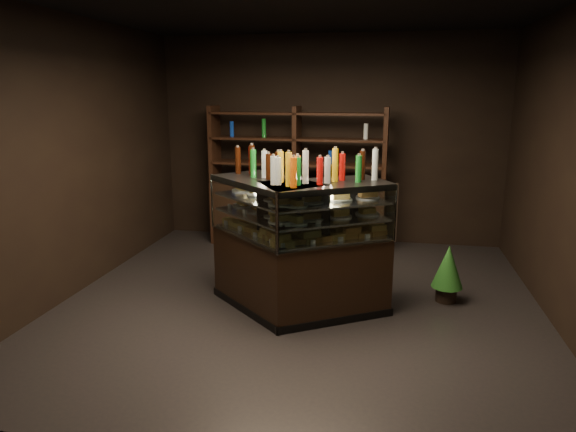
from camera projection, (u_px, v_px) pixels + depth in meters
name	position (u px, v px, depth m)	size (l,w,h in m)	color
ground	(300.00, 302.00, 5.50)	(5.00, 5.00, 0.00)	black
room_shell	(301.00, 118.00, 5.04)	(5.02, 5.02, 3.01)	black
display_case	(296.00, 268.00, 5.20)	(1.96, 1.30, 1.36)	black
food_display	(296.00, 215.00, 5.07)	(1.63, 0.89, 0.42)	#BA8943
bottles_top	(296.00, 167.00, 4.96)	(1.46, 0.75, 0.30)	black
potted_conifer	(448.00, 266.00, 5.43)	(0.33, 0.33, 0.70)	black
back_shelving	(297.00, 205.00, 7.39)	(2.52, 0.51, 2.00)	black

